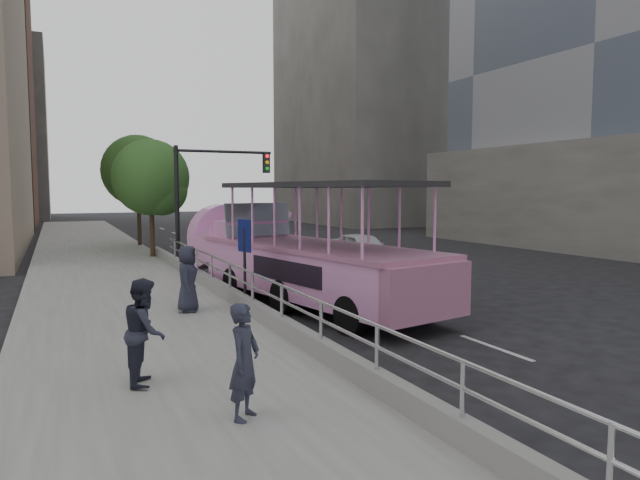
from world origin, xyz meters
TOP-DOWN VIEW (x-y plane):
  - ground at (0.00, 0.00)m, footprint 160.00×160.00m
  - sidewalk at (-5.75, 10.00)m, footprint 5.50×80.00m
  - kerb_wall at (-3.12, 2.00)m, footprint 0.24×30.00m
  - guardrail at (-3.12, 2.00)m, footprint 0.07×22.00m
  - duck_boat at (-0.97, 4.55)m, footprint 4.61×11.11m
  - car at (5.23, 11.42)m, footprint 1.90×4.28m
  - pedestrian_near at (-5.23, -4.09)m, footprint 0.67×0.68m
  - pedestrian_mid at (-6.24, -2.07)m, footprint 0.82×0.95m
  - pedestrian_far at (-4.49, 3.04)m, footprint 0.80×0.96m
  - parking_sign at (-3.00, 3.00)m, footprint 0.18×0.57m
  - traffic_signal at (-1.70, 12.50)m, footprint 4.20×0.32m
  - street_tree_near at (-3.30, 15.93)m, footprint 3.52×3.52m
  - street_tree_far at (-3.10, 21.93)m, footprint 3.97×3.97m
  - midrise_stone_a at (26.00, 42.00)m, footprint 20.00×20.00m

SIDE VIEW (x-z plane):
  - ground at x=0.00m, z-range 0.00..0.00m
  - sidewalk at x=-5.75m, z-range 0.00..0.30m
  - kerb_wall at x=-3.12m, z-range 0.30..0.66m
  - car at x=5.23m, z-range 0.00..1.43m
  - pedestrian_near at x=-5.23m, z-range 0.30..1.88m
  - pedestrian_far at x=-4.49m, z-range 0.30..1.98m
  - guardrail at x=-3.12m, z-range 0.79..1.50m
  - pedestrian_mid at x=-6.24m, z-range 0.30..1.99m
  - duck_boat at x=-0.97m, z-range -0.46..3.13m
  - parking_sign at x=-3.00m, z-range 0.35..2.96m
  - traffic_signal at x=-1.70m, z-range 0.90..6.10m
  - street_tree_near at x=-3.30m, z-range 0.96..6.68m
  - street_tree_far at x=-3.10m, z-range 1.08..7.53m
  - midrise_stone_a at x=26.00m, z-range 0.00..32.00m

